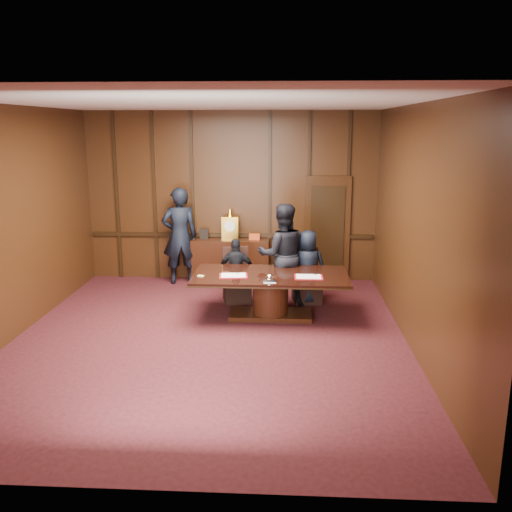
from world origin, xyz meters
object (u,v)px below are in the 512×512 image
(witness_right, at_px, (282,255))
(signatory_left, at_px, (237,271))
(signatory_right, at_px, (308,267))
(witness_left, at_px, (180,236))
(sideboard, at_px, (231,259))
(conference_table, at_px, (271,288))

(witness_right, bearing_deg, signatory_left, -12.42)
(signatory_right, height_order, witness_left, witness_left)
(sideboard, relative_size, witness_right, 0.86)
(sideboard, relative_size, signatory_right, 1.17)
(signatory_left, height_order, witness_left, witness_left)
(signatory_left, relative_size, signatory_right, 0.87)
(sideboard, distance_m, witness_left, 1.15)
(sideboard, distance_m, signatory_right, 2.07)
(conference_table, bearing_deg, witness_left, 133.86)
(sideboard, height_order, conference_table, sideboard)
(signatory_right, bearing_deg, conference_table, 46.60)
(witness_left, relative_size, witness_right, 1.07)
(sideboard, distance_m, signatory_left, 1.39)
(witness_right, bearing_deg, sideboard, -60.51)
(conference_table, distance_m, signatory_right, 1.05)
(sideboard, distance_m, witness_right, 1.85)
(conference_table, relative_size, witness_right, 1.41)
(signatory_left, bearing_deg, sideboard, -82.58)
(witness_left, distance_m, witness_right, 2.46)
(sideboard, xyz_separation_m, signatory_left, (0.25, -1.36, 0.11))
(sideboard, relative_size, witness_left, 0.80)
(sideboard, bearing_deg, witness_right, -52.70)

